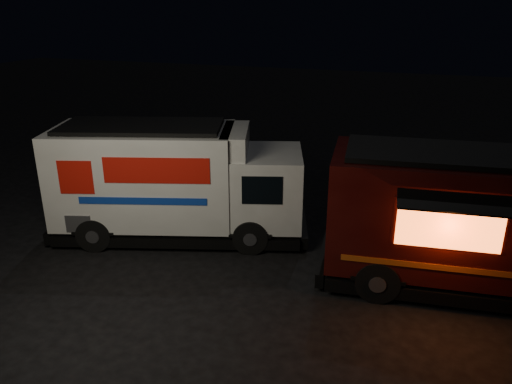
{
  "coord_description": "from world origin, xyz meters",
  "views": [
    {
      "loc": [
        4.92,
        -10.18,
        6.37
      ],
      "look_at": [
        0.73,
        2.0,
        1.43
      ],
      "focal_mm": 35.0,
      "sensor_mm": 36.0,
      "label": 1
    }
  ],
  "objects": [
    {
      "name": "ground",
      "position": [
        0.0,
        0.0,
        0.0
      ],
      "size": [
        80.0,
        80.0,
        0.0
      ],
      "primitive_type": "plane",
      "color": "black",
      "rests_on": "ground"
    },
    {
      "name": "white_truck",
      "position": [
        -1.41,
        1.59,
        1.63
      ],
      "size": [
        7.6,
        4.44,
        3.26
      ],
      "primitive_type": null,
      "rotation": [
        0.0,
        0.0,
        0.29
      ],
      "color": "silver",
      "rests_on": "ground"
    },
    {
      "name": "red_truck",
      "position": [
        6.33,
        1.28,
        1.64
      ],
      "size": [
        7.29,
        3.32,
        3.29
      ],
      "primitive_type": null,
      "rotation": [
        0.0,
        0.0,
        0.1
      ],
      "color": "#340B09",
      "rests_on": "ground"
    }
  ]
}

